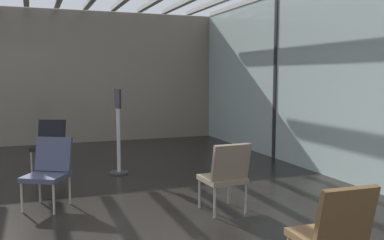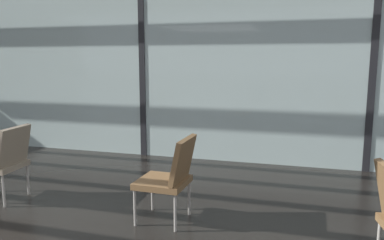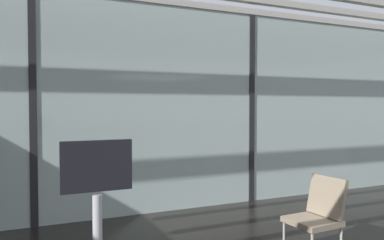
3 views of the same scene
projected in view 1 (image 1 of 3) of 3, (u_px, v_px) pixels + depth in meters
The scene contains 7 objects.
window_mullion_0 at pixel (277, 78), 8.50m from camera, with size 0.10×0.12×3.23m, color black.
side_wall_left_panels at pixel (74, 77), 10.46m from camera, with size 0.10×11.20×3.23m, color #756B5B.
lounge_chair_1 at pixel (49, 168), 5.43m from camera, with size 0.70×0.68×0.87m.
lounge_chair_2 at pixel (226, 173), 5.15m from camera, with size 0.55×0.51×0.87m.
lounge_chair_5 at pixel (334, 230), 3.25m from camera, with size 0.54×0.50×0.87m.
lounge_chair_7 at pixel (50, 142), 7.56m from camera, with size 0.67×0.65×0.87m.
info_sign at pixel (118, 134), 7.22m from camera, with size 0.44×0.32×1.44m.
Camera 1 is at (3.90, 0.62, 1.67)m, focal length 40.06 mm.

